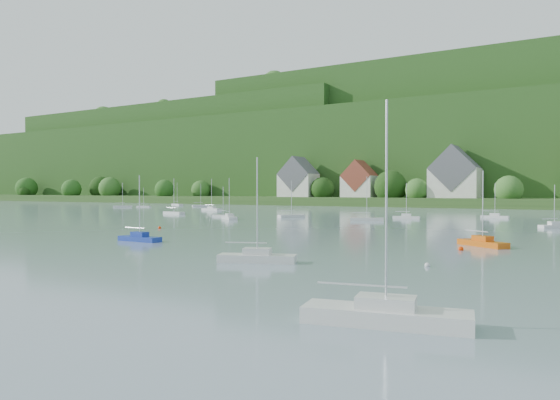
% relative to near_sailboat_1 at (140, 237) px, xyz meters
% --- Properties ---
extents(far_shore_strip, '(600.00, 60.00, 3.00)m').
position_rel_near_sailboat_1_xyz_m(far_shore_strip, '(-2.36, 155.21, 1.09)').
color(far_shore_strip, '#29491B').
rests_on(far_shore_strip, ground).
extents(forested_ridge, '(620.00, 181.22, 69.89)m').
position_rel_near_sailboat_1_xyz_m(forested_ridge, '(-1.96, 223.78, 22.48)').
color(forested_ridge, '#153A12').
rests_on(forested_ridge, ground).
extents(village_building_0, '(14.00, 10.40, 16.00)m').
position_rel_near_sailboat_1_xyz_m(village_building_0, '(-57.36, 142.21, 9.10)').
color(village_building_0, beige).
rests_on(village_building_0, far_shore_strip).
extents(village_building_1, '(12.00, 9.36, 14.00)m').
position_rel_near_sailboat_1_xyz_m(village_building_1, '(-32.36, 144.21, 8.34)').
color(village_building_1, beige).
rests_on(village_building_1, far_shore_strip).
extents(village_building_2, '(16.00, 11.44, 18.00)m').
position_rel_near_sailboat_1_xyz_m(village_building_2, '(2.64, 143.21, 9.86)').
color(village_building_2, beige).
rests_on(village_building_2, far_shore_strip).
extents(near_sailboat_1, '(5.33, 1.65, 7.13)m').
position_rel_near_sailboat_1_xyz_m(near_sailboat_1, '(0.00, 0.00, 0.00)').
color(near_sailboat_1, '#1B3499').
rests_on(near_sailboat_1, ground).
extents(near_sailboat_3, '(6.16, 3.70, 8.04)m').
position_rel_near_sailboat_1_xyz_m(near_sailboat_3, '(20.05, -7.55, 0.03)').
color(near_sailboat_3, silver).
rests_on(near_sailboat_3, ground).
extents(near_sailboat_4, '(7.05, 3.17, 9.19)m').
position_rel_near_sailboat_1_xyz_m(near_sailboat_4, '(34.79, -20.66, 0.06)').
color(near_sailboat_4, silver).
rests_on(near_sailboat_4, ground).
extents(near_sailboat_5, '(5.33, 4.59, 7.47)m').
position_rel_near_sailboat_1_xyz_m(near_sailboat_5, '(32.95, 13.36, 0.01)').
color(near_sailboat_5, '#C6540C').
rests_on(near_sailboat_5, ground).
extents(mooring_buoy_2, '(0.47, 0.47, 0.47)m').
position_rel_near_sailboat_1_xyz_m(mooring_buoy_2, '(31.86, 8.57, -0.41)').
color(mooring_buoy_2, red).
rests_on(mooring_buoy_2, ground).
extents(mooring_buoy_3, '(0.44, 0.44, 0.44)m').
position_rel_near_sailboat_1_xyz_m(mooring_buoy_3, '(-11.42, 15.17, -0.41)').
color(mooring_buoy_3, red).
rests_on(mooring_buoy_3, ground).
extents(mooring_buoy_4, '(0.39, 0.39, 0.39)m').
position_rel_near_sailboat_1_xyz_m(mooring_buoy_4, '(31.91, -3.33, -0.41)').
color(mooring_buoy_4, silver).
rests_on(mooring_buoy_4, ground).
extents(far_sailboat_cluster, '(199.72, 70.17, 8.71)m').
position_rel_near_sailboat_1_xyz_m(far_sailboat_cluster, '(0.89, 73.30, -0.04)').
color(far_sailboat_cluster, silver).
rests_on(far_sailboat_cluster, ground).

